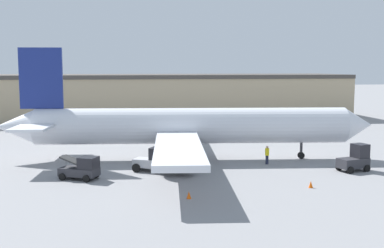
# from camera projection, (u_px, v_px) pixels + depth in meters

# --- Properties ---
(ground_plane) EXTENTS (400.00, 400.00, 0.00)m
(ground_plane) POSITION_uv_depth(u_px,v_px,m) (192.00, 160.00, 50.16)
(ground_plane) COLOR gray
(terminal_building) EXTENTS (77.24, 17.05, 8.24)m
(terminal_building) POSITION_uv_depth(u_px,v_px,m) (140.00, 96.00, 90.12)
(terminal_building) COLOR tan
(terminal_building) RESTS_ON ground_plane
(airplane) EXTENTS (39.16, 36.88, 11.55)m
(airplane) POSITION_uv_depth(u_px,v_px,m) (183.00, 127.00, 49.70)
(airplane) COLOR silver
(airplane) RESTS_ON ground_plane
(ground_crew_worker) EXTENTS (0.40, 0.40, 1.84)m
(ground_crew_worker) POSITION_uv_depth(u_px,v_px,m) (267.00, 154.00, 47.71)
(ground_crew_worker) COLOR #1E2338
(ground_crew_worker) RESTS_ON ground_plane
(baggage_tug) EXTENTS (3.32, 2.89, 2.27)m
(baggage_tug) POSITION_uv_depth(u_px,v_px,m) (152.00, 160.00, 44.34)
(baggage_tug) COLOR #B2B2B7
(baggage_tug) RESTS_ON ground_plane
(belt_loader_truck) EXTENTS (3.65, 2.98, 1.99)m
(belt_loader_truck) POSITION_uv_depth(u_px,v_px,m) (82.00, 168.00, 41.23)
(belt_loader_truck) COLOR #2D2D33
(belt_loader_truck) RESTS_ON ground_plane
(pushback_tug) EXTENTS (3.11, 2.39, 2.50)m
(pushback_tug) POSITION_uv_depth(u_px,v_px,m) (355.00, 159.00, 44.61)
(pushback_tug) COLOR #2D2D33
(pushback_tug) RESTS_ON ground_plane
(safety_cone_near) EXTENTS (0.36, 0.36, 0.55)m
(safety_cone_near) POSITION_uv_depth(u_px,v_px,m) (311.00, 184.00, 38.42)
(safety_cone_near) COLOR #EF590F
(safety_cone_near) RESTS_ON ground_plane
(safety_cone_far) EXTENTS (0.36, 0.36, 0.55)m
(safety_cone_far) POSITION_uv_depth(u_px,v_px,m) (189.00, 195.00, 35.24)
(safety_cone_far) COLOR #EF590F
(safety_cone_far) RESTS_ON ground_plane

